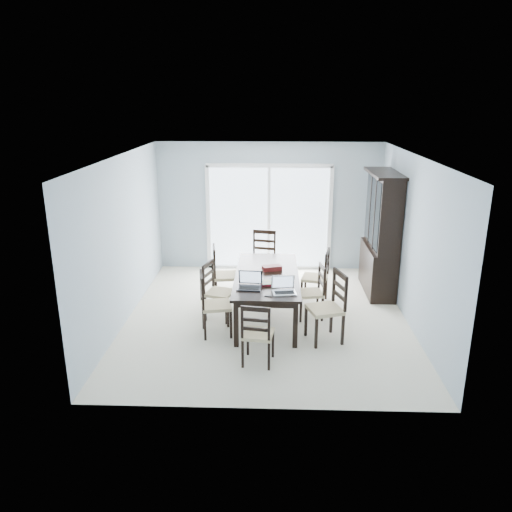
{
  "coord_description": "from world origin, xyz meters",
  "views": [
    {
      "loc": [
        0.09,
        -7.44,
        3.43
      ],
      "look_at": [
        -0.17,
        0.0,
        1.05
      ],
      "focal_mm": 35.0,
      "sensor_mm": 36.0,
      "label": 1
    }
  ],
  "objects_px": {
    "chair_right_far": "(320,271)",
    "game_box": "(272,268)",
    "china_hutch": "(381,235)",
    "chair_left_near": "(210,297)",
    "chair_right_mid": "(315,286)",
    "chair_end_near": "(257,328)",
    "chair_end_far": "(263,252)",
    "cell_phone": "(268,296)",
    "dining_table": "(267,279)",
    "chair_left_mid": "(215,284)",
    "laptop_dark": "(249,285)",
    "chair_right_near": "(332,299)",
    "hot_tub": "(260,236)",
    "laptop_silver": "(284,290)",
    "chair_left_far": "(221,268)"
  },
  "relations": [
    {
      "from": "china_hutch",
      "to": "cell_phone",
      "type": "height_order",
      "value": "china_hutch"
    },
    {
      "from": "chair_end_near",
      "to": "laptop_dark",
      "type": "xyz_separation_m",
      "value": [
        -0.14,
        0.89,
        0.26
      ]
    },
    {
      "from": "laptop_silver",
      "to": "hot_tub",
      "type": "distance_m",
      "value": 4.17
    },
    {
      "from": "chair_right_mid",
      "to": "hot_tub",
      "type": "xyz_separation_m",
      "value": [
        -0.98,
        3.27,
        -0.09
      ]
    },
    {
      "from": "china_hutch",
      "to": "chair_right_near",
      "type": "xyz_separation_m",
      "value": [
        -1.07,
        -1.98,
        -0.43
      ]
    },
    {
      "from": "chair_left_mid",
      "to": "chair_right_near",
      "type": "distance_m",
      "value": 1.93
    },
    {
      "from": "chair_right_far",
      "to": "laptop_silver",
      "type": "distance_m",
      "value": 1.61
    },
    {
      "from": "china_hutch",
      "to": "chair_left_mid",
      "type": "height_order",
      "value": "china_hutch"
    },
    {
      "from": "dining_table",
      "to": "china_hutch",
      "type": "distance_m",
      "value": 2.41
    },
    {
      "from": "chair_right_near",
      "to": "chair_right_mid",
      "type": "xyz_separation_m",
      "value": [
        -0.17,
        0.79,
        -0.1
      ]
    },
    {
      "from": "china_hutch",
      "to": "chair_left_far",
      "type": "xyz_separation_m",
      "value": [
        -2.82,
        -0.6,
        -0.46
      ]
    },
    {
      "from": "dining_table",
      "to": "chair_left_mid",
      "type": "height_order",
      "value": "chair_left_mid"
    },
    {
      "from": "chair_left_mid",
      "to": "chair_right_mid",
      "type": "xyz_separation_m",
      "value": [
        1.62,
        0.07,
        -0.02
      ]
    },
    {
      "from": "chair_right_near",
      "to": "game_box",
      "type": "relative_size",
      "value": 3.96
    },
    {
      "from": "chair_left_near",
      "to": "hot_tub",
      "type": "height_order",
      "value": "chair_left_near"
    },
    {
      "from": "chair_left_mid",
      "to": "game_box",
      "type": "distance_m",
      "value": 0.96
    },
    {
      "from": "chair_left_near",
      "to": "chair_left_mid",
      "type": "xyz_separation_m",
      "value": [
        0.0,
        0.61,
        -0.03
      ]
    },
    {
      "from": "chair_left_near",
      "to": "chair_end_far",
      "type": "height_order",
      "value": "chair_end_far"
    },
    {
      "from": "chair_right_mid",
      "to": "chair_end_near",
      "type": "relative_size",
      "value": 0.99
    },
    {
      "from": "chair_right_near",
      "to": "laptop_dark",
      "type": "xyz_separation_m",
      "value": [
        -1.2,
        0.09,
        0.17
      ]
    },
    {
      "from": "chair_right_mid",
      "to": "hot_tub",
      "type": "height_order",
      "value": "chair_right_mid"
    },
    {
      "from": "chair_right_far",
      "to": "game_box",
      "type": "height_order",
      "value": "chair_right_far"
    },
    {
      "from": "chair_right_mid",
      "to": "chair_end_near",
      "type": "distance_m",
      "value": 1.82
    },
    {
      "from": "chair_left_near",
      "to": "chair_end_near",
      "type": "bearing_deg",
      "value": 27.17
    },
    {
      "from": "china_hutch",
      "to": "chair_end_near",
      "type": "xyz_separation_m",
      "value": [
        -2.13,
        -2.78,
        -0.52
      ]
    },
    {
      "from": "laptop_dark",
      "to": "hot_tub",
      "type": "relative_size",
      "value": 0.21
    },
    {
      "from": "cell_phone",
      "to": "chair_left_far",
      "type": "bearing_deg",
      "value": 127.02
    },
    {
      "from": "game_box",
      "to": "hot_tub",
      "type": "bearing_deg",
      "value": 95.11
    },
    {
      "from": "game_box",
      "to": "laptop_dark",
      "type": "bearing_deg",
      "value": -111.42
    },
    {
      "from": "china_hutch",
      "to": "hot_tub",
      "type": "distance_m",
      "value": 3.11
    },
    {
      "from": "chair_left_far",
      "to": "laptop_dark",
      "type": "relative_size",
      "value": 3.15
    },
    {
      "from": "laptop_dark",
      "to": "dining_table",
      "type": "bearing_deg",
      "value": 73.17
    },
    {
      "from": "chair_left_far",
      "to": "dining_table",
      "type": "bearing_deg",
      "value": 42.91
    },
    {
      "from": "chair_end_far",
      "to": "laptop_dark",
      "type": "bearing_deg",
      "value": 96.81
    },
    {
      "from": "chair_right_far",
      "to": "laptop_silver",
      "type": "height_order",
      "value": "chair_right_far"
    },
    {
      "from": "chair_end_far",
      "to": "cell_phone",
      "type": "relative_size",
      "value": 11.26
    },
    {
      "from": "chair_end_near",
      "to": "game_box",
      "type": "relative_size",
      "value": 3.39
    },
    {
      "from": "laptop_silver",
      "to": "dining_table",
      "type": "bearing_deg",
      "value": 99.94
    },
    {
      "from": "cell_phone",
      "to": "dining_table",
      "type": "bearing_deg",
      "value": 101.16
    },
    {
      "from": "chair_right_near",
      "to": "chair_end_near",
      "type": "xyz_separation_m",
      "value": [
        -1.06,
        -0.8,
        -0.09
      ]
    },
    {
      "from": "chair_end_far",
      "to": "laptop_dark",
      "type": "distance_m",
      "value": 2.22
    },
    {
      "from": "chair_left_near",
      "to": "chair_right_mid",
      "type": "xyz_separation_m",
      "value": [
        1.62,
        0.68,
        -0.05
      ]
    },
    {
      "from": "hot_tub",
      "to": "china_hutch",
      "type": "bearing_deg",
      "value": -43.02
    },
    {
      "from": "chair_right_near",
      "to": "cell_phone",
      "type": "xyz_separation_m",
      "value": [
        -0.92,
        -0.19,
        0.12
      ]
    },
    {
      "from": "chair_right_near",
      "to": "chair_right_far",
      "type": "bearing_deg",
      "value": -15.91
    },
    {
      "from": "dining_table",
      "to": "chair_right_near",
      "type": "height_order",
      "value": "chair_right_near"
    },
    {
      "from": "chair_end_far",
      "to": "dining_table",
      "type": "bearing_deg",
      "value": 104.29
    },
    {
      "from": "china_hutch",
      "to": "chair_left_near",
      "type": "height_order",
      "value": "china_hutch"
    },
    {
      "from": "chair_left_near",
      "to": "chair_end_near",
      "type": "relative_size",
      "value": 1.09
    },
    {
      "from": "chair_left_near",
      "to": "hot_tub",
      "type": "bearing_deg",
      "value": 159.16
    }
  ]
}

